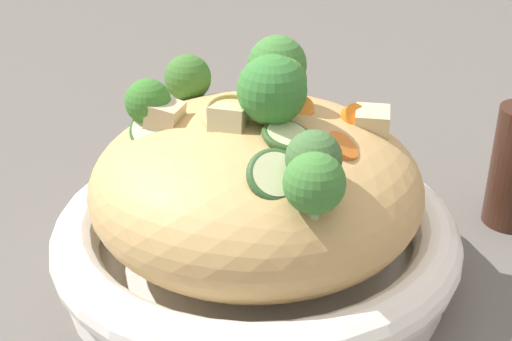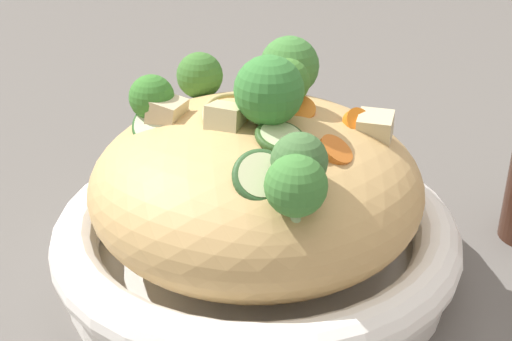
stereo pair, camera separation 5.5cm
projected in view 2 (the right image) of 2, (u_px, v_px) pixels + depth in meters
name	position (u px, v px, depth m)	size (l,w,h in m)	color
ground_plane	(256.00, 270.00, 0.59)	(3.00, 3.00, 0.00)	#5A5651
serving_bowl	(256.00, 240.00, 0.57)	(0.33, 0.33, 0.06)	white
noodle_heap	(256.00, 184.00, 0.55)	(0.26, 0.26, 0.13)	tan
broccoli_florets	(262.00, 99.00, 0.53)	(0.22, 0.21, 0.09)	#96B770
carrot_coins	(317.00, 125.00, 0.52)	(0.13, 0.12, 0.03)	orange
zucchini_slices	(238.00, 149.00, 0.49)	(0.09, 0.16, 0.03)	beige
chicken_chunks	(258.00, 120.00, 0.52)	(0.10, 0.17, 0.04)	#C8BB88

